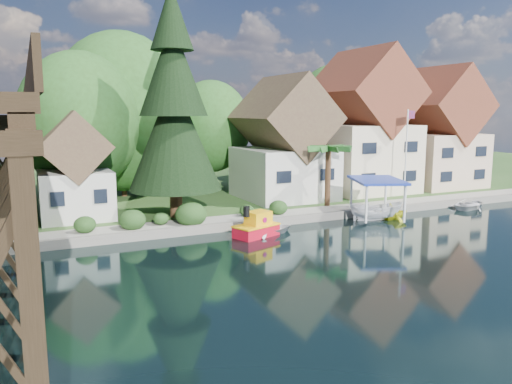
# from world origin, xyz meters

# --- Properties ---
(ground) EXTENTS (140.00, 140.00, 0.00)m
(ground) POSITION_xyz_m (0.00, 0.00, 0.00)
(ground) COLOR black
(ground) RESTS_ON ground
(bank) EXTENTS (140.00, 52.00, 0.50)m
(bank) POSITION_xyz_m (0.00, 34.00, 0.25)
(bank) COLOR #2F5221
(bank) RESTS_ON ground
(seawall) EXTENTS (60.00, 0.40, 0.62)m
(seawall) POSITION_xyz_m (4.00, 8.00, 0.31)
(seawall) COLOR slate
(seawall) RESTS_ON ground
(promenade) EXTENTS (50.00, 2.60, 0.06)m
(promenade) POSITION_xyz_m (6.00, 9.30, 0.53)
(promenade) COLOR gray
(promenade) RESTS_ON bank
(house_left) EXTENTS (7.64, 8.64, 11.02)m
(house_left) POSITION_xyz_m (7.00, 16.00, 5.14)
(house_left) COLOR beige
(house_left) RESTS_ON bank
(house_center) EXTENTS (8.65, 9.18, 13.89)m
(house_center) POSITION_xyz_m (16.00, 16.50, 6.42)
(house_center) COLOR beige
(house_center) RESTS_ON bank
(house_right) EXTENTS (8.15, 8.64, 12.45)m
(house_right) POSITION_xyz_m (25.00, 16.00, 5.78)
(house_right) COLOR beige
(house_right) RESTS_ON bank
(shed) EXTENTS (5.09, 5.40, 7.85)m
(shed) POSITION_xyz_m (-11.00, 14.50, 3.83)
(shed) COLOR beige
(shed) RESTS_ON bank
(bg_trees) EXTENTS (49.90, 13.30, 10.57)m
(bg_trees) POSITION_xyz_m (1.00, 21.25, 7.29)
(bg_trees) COLOR #382314
(bg_trees) RESTS_ON bank
(shrubs) EXTENTS (15.76, 2.47, 1.70)m
(shrubs) POSITION_xyz_m (-4.60, 9.26, 1.23)
(shrubs) COLOR #1B3C15
(shrubs) RESTS_ON bank
(conifer) EXTENTS (6.78, 6.78, 16.69)m
(conifer) POSITION_xyz_m (-4.20, 11.98, 8.54)
(conifer) COLOR #382314
(conifer) RESTS_ON bank
(palm_tree) EXTENTS (4.85, 4.85, 5.32)m
(palm_tree) POSITION_xyz_m (8.28, 10.66, 5.15)
(palm_tree) COLOR #382314
(palm_tree) RESTS_ON bank
(flagpole) EXTENTS (1.19, 0.49, 7.97)m
(flagpole) POSITION_xyz_m (16.25, 10.35, 5.39)
(flagpole) COLOR white
(flagpole) RESTS_ON bank
(tugboat) EXTENTS (3.45, 2.62, 2.22)m
(tugboat) POSITION_xyz_m (-0.48, 5.76, 0.67)
(tugboat) COLOR red
(tugboat) RESTS_ON ground
(boat_white_a) EXTENTS (3.96, 3.01, 0.77)m
(boat_white_a) POSITION_xyz_m (0.62, 6.13, 0.39)
(boat_white_a) COLOR white
(boat_white_a) RESTS_ON ground
(boat_canopy) EXTENTS (5.04, 5.92, 3.22)m
(boat_canopy) POSITION_xyz_m (9.89, 6.34, 1.38)
(boat_canopy) COLOR silver
(boat_canopy) RESTS_ON ground
(boat_yellow) EXTENTS (3.00, 2.68, 1.43)m
(boat_yellow) POSITION_xyz_m (11.22, 6.08, 0.72)
(boat_yellow) COLOR #CCCD16
(boat_yellow) RESTS_ON ground
(boat_white_b) EXTENTS (4.70, 4.01, 0.83)m
(boat_white_b) POSITION_xyz_m (20.59, 6.95, 0.41)
(boat_white_b) COLOR silver
(boat_white_b) RESTS_ON ground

